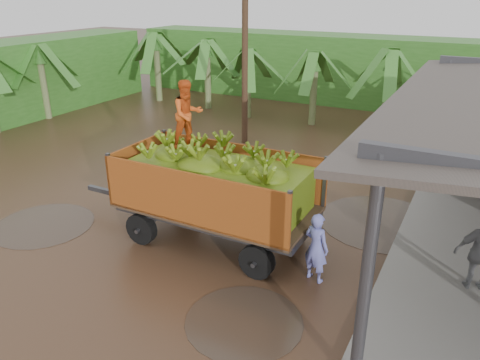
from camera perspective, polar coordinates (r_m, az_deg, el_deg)
ground at (r=13.09m, az=-4.79°, el=-4.91°), size 100.00×100.00×0.00m
hedge_north at (r=27.39m, az=9.93°, el=13.36°), size 22.00×3.00×3.60m
banana_trailer at (r=11.46m, az=-2.95°, el=-0.82°), size 6.77×2.38×3.95m
man_blue at (r=10.32m, az=9.27°, el=-8.12°), size 0.67×0.54×1.61m
utility_pole at (r=18.72m, az=0.61°, el=16.50°), size 1.20×0.24×7.98m
banana_plants at (r=20.57m, az=-7.82°, el=10.51°), size 24.43×20.66×3.93m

